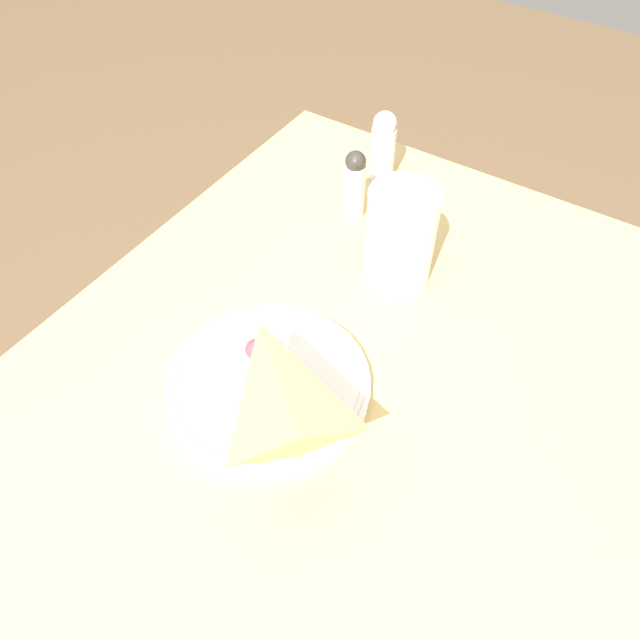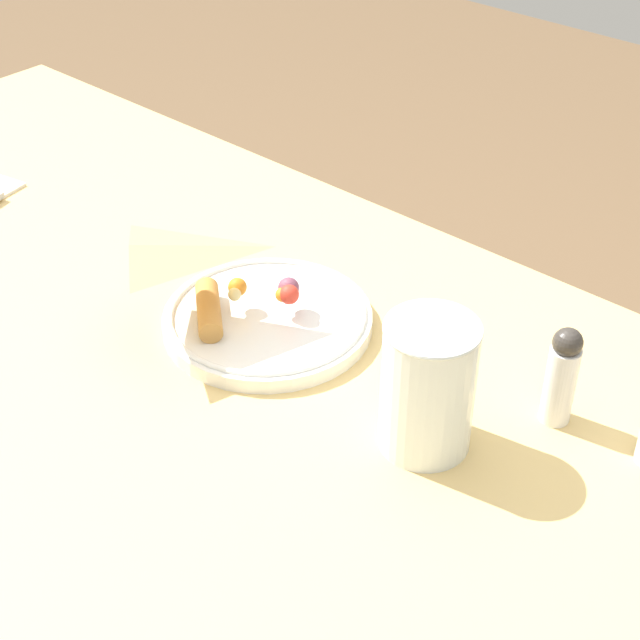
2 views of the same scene
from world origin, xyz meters
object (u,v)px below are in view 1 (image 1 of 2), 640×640
at_px(milk_glass, 400,240).
at_px(pepper_shaker, 354,185).
at_px(plate_pizza, 268,381).
at_px(salt_shaker, 383,146).
at_px(dining_table, 251,585).

distance_m(milk_glass, pepper_shaker, 0.13).
relative_size(plate_pizza, salt_shaker, 2.05).
height_order(milk_glass, pepper_shaker, milk_glass).
bearing_deg(dining_table, milk_glass, -173.16).
xyz_separation_m(dining_table, milk_glass, (-0.37, -0.04, 0.17)).
bearing_deg(plate_pizza, pepper_shaker, -166.29).
xyz_separation_m(plate_pizza, salt_shaker, (-0.38, -0.08, 0.04)).
height_order(dining_table, milk_glass, milk_glass).
distance_m(plate_pizza, salt_shaker, 0.39).
bearing_deg(salt_shaker, plate_pizza, 11.90).
relative_size(salt_shaker, pepper_shaker, 1.05).
xyz_separation_m(dining_table, plate_pizza, (-0.15, -0.08, 0.12)).
height_order(salt_shaker, pepper_shaker, salt_shaker).
distance_m(dining_table, pepper_shaker, 0.49).
xyz_separation_m(dining_table, salt_shaker, (-0.53, -0.16, 0.16)).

